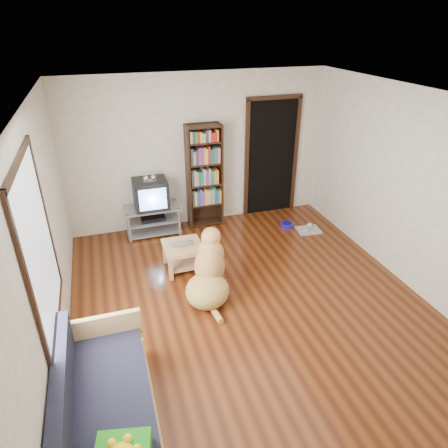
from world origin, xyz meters
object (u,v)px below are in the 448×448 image
object	(u,v)px
dog_bowl	(287,225)
coffee_table	(183,252)
crt_tv	(150,193)
laptop	(183,245)
sofa	(105,413)
grey_rag	(308,230)
bookshelf	(204,171)
dog	(209,274)
tv_stand	(153,219)

from	to	relation	value
dog_bowl	coffee_table	size ratio (longest dim) A/B	0.40
crt_tv	coffee_table	xyz separation A→B (m)	(0.26, -1.25, -0.46)
laptop	sofa	bearing A→B (deg)	-111.42
grey_rag	bookshelf	bearing A→B (deg)	152.79
laptop	dog	xyz separation A→B (m)	(0.19, -0.69, -0.08)
bookshelf	grey_rag	bearing A→B (deg)	-27.21
dog_bowl	crt_tv	xyz separation A→B (m)	(-2.29, 0.52, 0.70)
dog_bowl	sofa	world-z (taller)	sofa
laptop	grey_rag	xyz separation A→B (m)	(2.34, 0.51, -0.40)
dog	sofa	bearing A→B (deg)	-130.26
dog_bowl	tv_stand	size ratio (longest dim) A/B	0.24
laptop	tv_stand	xyz separation A→B (m)	(-0.26, 1.26, -0.14)
tv_stand	dog	size ratio (longest dim) A/B	0.82
bookshelf	dog_bowl	bearing A→B (deg)	-23.88
tv_stand	coffee_table	bearing A→B (deg)	-78.24
bookshelf	tv_stand	bearing A→B (deg)	-174.37
tv_stand	sofa	world-z (taller)	sofa
tv_stand	bookshelf	size ratio (longest dim) A/B	0.50
dog_bowl	coffee_table	world-z (taller)	coffee_table
dog_bowl	coffee_table	xyz separation A→B (m)	(-2.04, -0.73, 0.24)
tv_stand	bookshelf	xyz separation A→B (m)	(0.95, 0.09, 0.73)
dog	tv_stand	bearing A→B (deg)	102.94
dog_bowl	grey_rag	distance (m)	0.39
laptop	crt_tv	size ratio (longest dim) A/B	0.54
bookshelf	dog	world-z (taller)	bookshelf
bookshelf	sofa	size ratio (longest dim) A/B	1.00
laptop	sofa	size ratio (longest dim) A/B	0.17
dog_bowl	crt_tv	size ratio (longest dim) A/B	0.38
grey_rag	dog	world-z (taller)	dog
laptop	bookshelf	bearing A→B (deg)	68.73
laptop	dog_bowl	world-z (taller)	laptop
dog_bowl	crt_tv	world-z (taller)	crt_tv
laptop	grey_rag	size ratio (longest dim) A/B	0.78
crt_tv	grey_rag	bearing A→B (deg)	-16.60
dog_bowl	bookshelf	distance (m)	1.76
dog	laptop	bearing A→B (deg)	105.54
laptop	tv_stand	bearing A→B (deg)	107.43
dog_bowl	crt_tv	bearing A→B (deg)	167.15
laptop	dog_bowl	size ratio (longest dim) A/B	1.42
laptop	crt_tv	xyz separation A→B (m)	(-0.26, 1.28, 0.33)
sofa	bookshelf	bearing A→B (deg)	62.68
grey_rag	coffee_table	world-z (taller)	coffee_table
bookshelf	coffee_table	xyz separation A→B (m)	(-0.69, -1.32, -0.72)
crt_tv	bookshelf	bearing A→B (deg)	4.32
grey_rag	bookshelf	size ratio (longest dim) A/B	0.22
grey_rag	coffee_table	bearing A→B (deg)	-168.51
sofa	dog	world-z (taller)	dog
dog_bowl	laptop	bearing A→B (deg)	-159.66
crt_tv	dog_bowl	bearing A→B (deg)	-12.85
laptop	tv_stand	world-z (taller)	tv_stand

